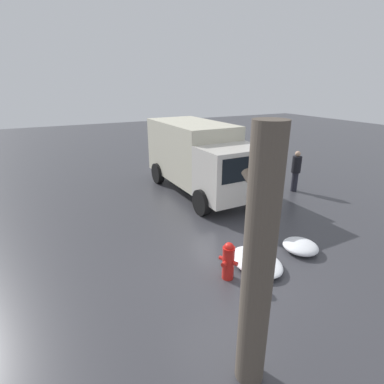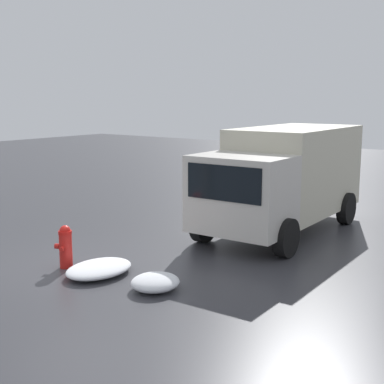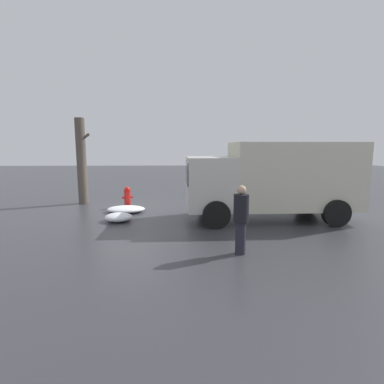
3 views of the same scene
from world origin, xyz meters
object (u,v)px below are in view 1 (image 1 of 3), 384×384
at_px(fire_hydrant, 228,260).
at_px(delivery_truck, 199,155).
at_px(tree_trunk, 258,267).
at_px(pedestrian, 296,170).

height_order(fire_hydrant, delivery_truck, delivery_truck).
bearing_deg(delivery_truck, fire_hydrant, 66.97).
xyz_separation_m(tree_trunk, delivery_truck, (7.86, -3.30, -0.44)).
bearing_deg(pedestrian, tree_trunk, -157.17).
bearing_deg(pedestrian, delivery_truck, 133.77).
bearing_deg(tree_trunk, fire_hydrant, -25.49).
bearing_deg(pedestrian, fire_hydrant, -165.24).
relative_size(fire_hydrant, pedestrian, 0.54).
xyz_separation_m(fire_hydrant, tree_trunk, (-2.22, 1.06, 1.49)).
relative_size(tree_trunk, pedestrian, 2.29).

